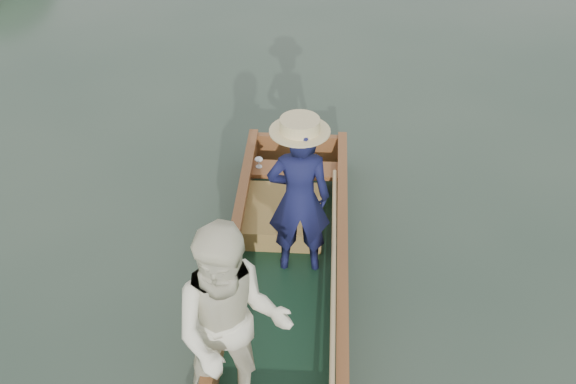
{
  "coord_description": "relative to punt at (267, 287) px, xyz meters",
  "views": [
    {
      "loc": [
        0.32,
        -4.59,
        4.75
      ],
      "look_at": [
        0.0,
        0.6,
        0.95
      ],
      "focal_mm": 45.0,
      "sensor_mm": 36.0,
      "label": 1
    }
  ],
  "objects": [
    {
      "name": "punt",
      "position": [
        0.0,
        0.0,
        0.0
      ],
      "size": [
        1.34,
        5.0,
        1.88
      ],
      "color": "#13311F",
      "rests_on": "ground"
    },
    {
      "name": "ground",
      "position": [
        0.12,
        0.3,
        -0.63
      ],
      "size": [
        120.0,
        120.0,
        0.0
      ],
      "primitive_type": "plane",
      "color": "#283D30",
      "rests_on": "ground"
    }
  ]
}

